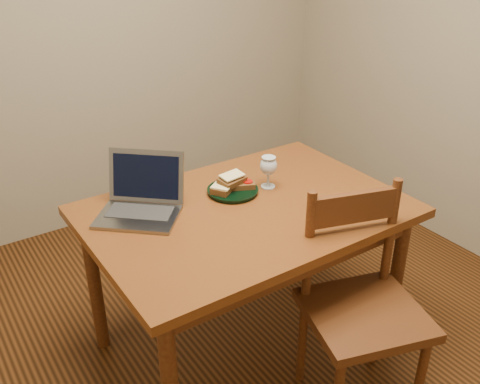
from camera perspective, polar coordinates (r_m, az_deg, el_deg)
floor at (r=2.63m, az=1.01°, el=-16.69°), size 3.20×3.20×0.02m
back_wall at (r=3.38m, az=-15.34°, el=17.58°), size 3.20×0.02×2.60m
table at (r=2.27m, az=0.65°, el=-3.54°), size 1.30×0.90×0.74m
chair at (r=2.16m, az=12.98°, el=-10.98°), size 0.54×0.53×0.47m
plate at (r=2.34m, az=-0.78°, el=0.13°), size 0.23×0.23×0.02m
sandwich_cheese at (r=2.32m, az=-1.71°, el=0.64°), size 0.15×0.13×0.04m
sandwich_tomato at (r=2.34m, az=0.24°, el=0.87°), size 0.13×0.10×0.03m
sandwich_top at (r=2.32m, az=-0.86°, el=1.37°), size 0.13×0.10×0.04m
milk_glass at (r=2.37m, az=3.04°, el=2.15°), size 0.08×0.08×0.15m
laptop at (r=2.22m, az=-10.43°, el=-0.54°), size 0.43×0.43×0.23m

